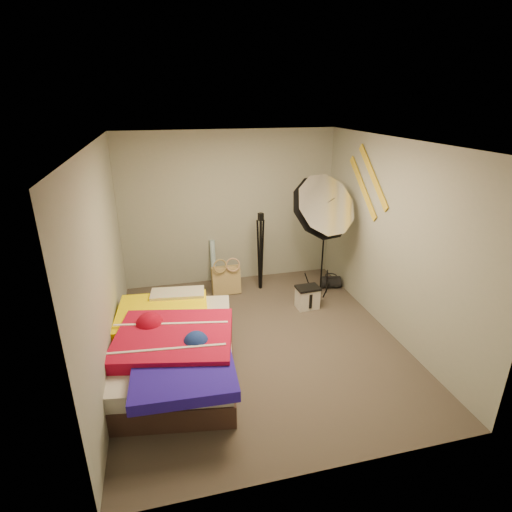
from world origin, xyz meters
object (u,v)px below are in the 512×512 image
object	(u,v)px
duffel_bag	(331,282)
camera_tripod	(261,246)
tote_bag	(226,280)
photo_umbrella	(321,208)
bed	(173,348)
wrapping_roll	(213,262)
camera_case	(307,298)

from	to	relation	value
duffel_bag	camera_tripod	distance (m)	1.33
tote_bag	duffel_bag	bearing A→B (deg)	-9.19
duffel_bag	photo_umbrella	xyz separation A→B (m)	(-0.40, -0.36, 1.37)
photo_umbrella	camera_tripod	distance (m)	1.21
duffel_bag	bed	size ratio (longest dim) A/B	0.14
tote_bag	camera_tripod	world-z (taller)	camera_tripod
duffel_bag	wrapping_roll	bearing A→B (deg)	171.68
wrapping_roll	camera_tripod	xyz separation A→B (m)	(0.72, -0.39, 0.36)
wrapping_roll	photo_umbrella	xyz separation A→B (m)	(1.45, -1.00, 1.10)
tote_bag	bed	xyz separation A→B (m)	(-0.92, -1.78, 0.06)
bed	photo_umbrella	size ratio (longest dim) A/B	1.10
wrapping_roll	camera_tripod	bearing A→B (deg)	-28.50
duffel_bag	camera_tripod	size ratio (longest dim) A/B	0.25
duffel_bag	camera_case	bearing A→B (deg)	-127.35
camera_case	camera_tripod	distance (m)	1.12
wrapping_roll	camera_case	world-z (taller)	wrapping_roll
tote_bag	bed	world-z (taller)	bed
tote_bag	bed	distance (m)	2.00
camera_case	photo_umbrella	distance (m)	1.35
bed	wrapping_roll	bearing A→B (deg)	70.46
tote_bag	camera_tripod	distance (m)	0.77
wrapping_roll	camera_case	distance (m)	1.73
wrapping_roll	camera_tripod	distance (m)	0.89
bed	photo_umbrella	bearing A→B (deg)	28.34
wrapping_roll	bed	distance (m)	2.35
wrapping_roll	duffel_bag	bearing A→B (deg)	-19.28
duffel_bag	bed	distance (m)	3.07
camera_case	duffel_bag	distance (m)	0.83
tote_bag	photo_umbrella	xyz separation A→B (m)	(1.32, -0.57, 1.24)
wrapping_roll	bed	size ratio (longest dim) A/B	0.33
camera_case	bed	distance (m)	2.26
camera_case	duffel_bag	xyz separation A→B (m)	(0.62, 0.55, -0.06)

